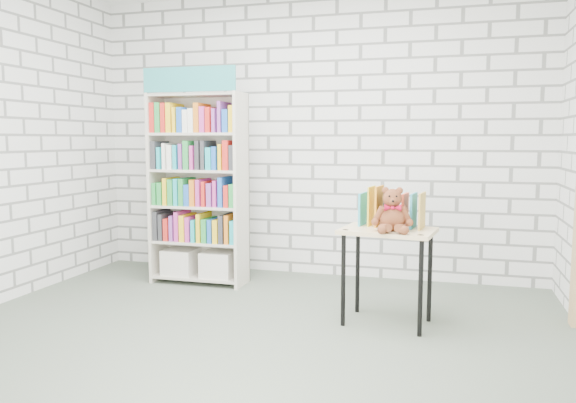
# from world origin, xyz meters

# --- Properties ---
(ground) EXTENTS (4.50, 4.50, 0.00)m
(ground) POSITION_xyz_m (0.00, 0.00, 0.00)
(ground) COLOR #4F594B
(ground) RESTS_ON ground
(room_shell) EXTENTS (4.52, 4.02, 2.81)m
(room_shell) POSITION_xyz_m (0.00, 0.00, 1.78)
(room_shell) COLOR silver
(room_shell) RESTS_ON ground
(bookshelf) EXTENTS (0.89, 0.35, 2.01)m
(bookshelf) POSITION_xyz_m (-0.95, 1.36, 0.92)
(bookshelf) COLOR beige
(bookshelf) RESTS_ON ground
(display_table) EXTENTS (0.72, 0.55, 0.71)m
(display_table) POSITION_xyz_m (0.89, 0.62, 0.61)
(display_table) COLOR #D8BA82
(display_table) RESTS_ON ground
(table_books) EXTENTS (0.49, 0.27, 0.27)m
(table_books) POSITION_xyz_m (0.91, 0.73, 0.85)
(table_books) COLOR #2B9FBC
(table_books) RESTS_ON display_table
(teddy_bear) EXTENTS (0.29, 0.28, 0.32)m
(teddy_bear) POSITION_xyz_m (0.93, 0.52, 0.84)
(teddy_bear) COLOR brown
(teddy_bear) RESTS_ON display_table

